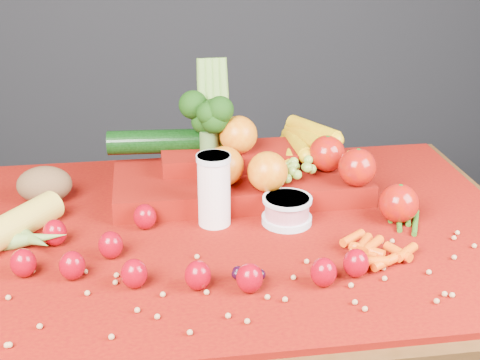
{
  "coord_description": "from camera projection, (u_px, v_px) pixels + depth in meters",
  "views": [
    {
      "loc": [
        -0.17,
        -1.11,
        1.35
      ],
      "look_at": [
        0.0,
        0.02,
        0.85
      ],
      "focal_mm": 50.0,
      "sensor_mm": 36.0,
      "label": 1
    }
  ],
  "objects": [
    {
      "name": "table",
      "position": [
        241.0,
        275.0,
        1.31
      ],
      "size": [
        1.1,
        0.8,
        0.75
      ],
      "color": "#331E0B",
      "rests_on": "ground"
    },
    {
      "name": "red_cloth",
      "position": [
        242.0,
        230.0,
        1.27
      ],
      "size": [
        1.05,
        0.75,
        0.01
      ],
      "primitive_type": "cube",
      "color": "#751003",
      "rests_on": "table"
    },
    {
      "name": "milk_glass",
      "position": [
        214.0,
        187.0,
        1.25
      ],
      "size": [
        0.06,
        0.06,
        0.14
      ],
      "rotation": [
        0.0,
        0.0,
        -0.35
      ],
      "color": "white",
      "rests_on": "red_cloth"
    },
    {
      "name": "yogurt_bowl",
      "position": [
        287.0,
        209.0,
        1.27
      ],
      "size": [
        0.1,
        0.1,
        0.05
      ],
      "rotation": [
        0.0,
        0.0,
        0.06
      ],
      "color": "silver",
      "rests_on": "red_cloth"
    },
    {
      "name": "strawberry_scatter",
      "position": [
        164.0,
        256.0,
        1.11
      ],
      "size": [
        0.58,
        0.28,
        0.05
      ],
      "color": "#95010F",
      "rests_on": "red_cloth"
    },
    {
      "name": "dark_grape_cluster",
      "position": [
        248.0,
        270.0,
        1.1
      ],
      "size": [
        0.06,
        0.05,
        0.03
      ],
      "primitive_type": null,
      "color": "black",
      "rests_on": "red_cloth"
    },
    {
      "name": "soybean_scatter",
      "position": [
        260.0,
        281.0,
        1.08
      ],
      "size": [
        0.84,
        0.24,
        0.01
      ],
      "primitive_type": null,
      "color": "#B8814F",
      "rests_on": "red_cloth"
    },
    {
      "name": "corn_ear",
      "position": [
        27.0,
        234.0,
        1.19
      ],
      "size": [
        0.25,
        0.26,
        0.06
      ],
      "rotation": [
        0.0,
        0.0,
        0.93
      ],
      "color": "gold",
      "rests_on": "red_cloth"
    },
    {
      "name": "potato",
      "position": [
        44.0,
        185.0,
        1.35
      ],
      "size": [
        0.11,
        0.08,
        0.08
      ],
      "primitive_type": "ellipsoid",
      "color": "brown",
      "rests_on": "red_cloth"
    },
    {
      "name": "baby_carrot_pile",
      "position": [
        384.0,
        246.0,
        1.16
      ],
      "size": [
        0.17,
        0.17,
        0.03
      ],
      "primitive_type": null,
      "color": "#E84C08",
      "rests_on": "red_cloth"
    },
    {
      "name": "green_bean_pile",
      "position": [
        403.0,
        216.0,
        1.29
      ],
      "size": [
        0.14,
        0.12,
        0.01
      ],
      "primitive_type": null,
      "color": "#275B14",
      "rests_on": "red_cloth"
    },
    {
      "name": "produce_mound",
      "position": [
        251.0,
        165.0,
        1.38
      ],
      "size": [
        0.59,
        0.35,
        0.27
      ],
      "color": "#751003",
      "rests_on": "red_cloth"
    }
  ]
}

